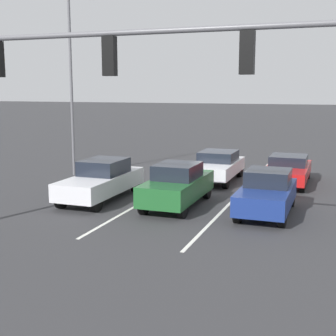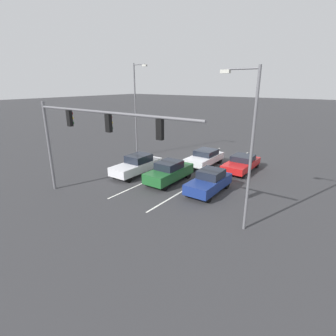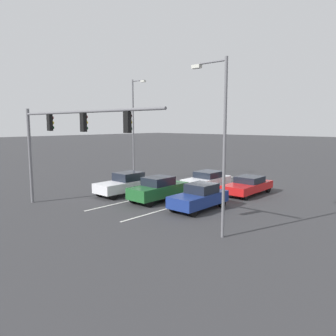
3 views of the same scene
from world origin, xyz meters
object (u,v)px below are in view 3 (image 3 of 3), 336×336
street_lamp_right_shoulder (134,125)px  car_navy_leftlane_front (199,197)px  traffic_signal_gantry (63,132)px  car_white_midlane_second (207,180)px  car_silver_rightlane_front (126,183)px  car_red_leftlane_second (248,185)px  street_lamp_left_shoulder (221,136)px  car_darkgreen_midlane_front (158,189)px

street_lamp_right_shoulder → car_navy_leftlane_front: bearing=157.6°
car_navy_leftlane_front → traffic_signal_gantry: bearing=48.5°
car_navy_leftlane_front → street_lamp_right_shoulder: (10.33, -4.27, 4.29)m
traffic_signal_gantry → car_white_midlane_second: bearing=-100.2°
car_silver_rightlane_front → car_red_leftlane_second: car_silver_rightlane_front is taller
car_silver_rightlane_front → street_lamp_right_shoulder: (3.78, -4.32, 4.26)m
car_red_leftlane_second → car_white_midlane_second: bearing=8.8°
car_silver_rightlane_front → traffic_signal_gantry: bearing=103.5°
car_navy_leftlane_front → street_lamp_right_shoulder: street_lamp_right_shoulder is taller
car_white_midlane_second → car_red_leftlane_second: size_ratio=0.95×
car_red_leftlane_second → traffic_signal_gantry: (5.27, 11.65, 3.98)m
car_red_leftlane_second → street_lamp_left_shoulder: street_lamp_left_shoulder is taller
car_darkgreen_midlane_front → traffic_signal_gantry: bearing=72.7°
car_silver_rightlane_front → street_lamp_right_shoulder: bearing=-48.8°
traffic_signal_gantry → car_red_leftlane_second: bearing=-114.4°
traffic_signal_gantry → car_silver_rightlane_front: bearing=-76.5°
car_navy_leftlane_front → car_silver_rightlane_front: bearing=0.4°
traffic_signal_gantry → street_lamp_right_shoulder: size_ratio=1.33×
car_darkgreen_midlane_front → car_white_midlane_second: (-0.19, -5.33, -0.06)m
car_red_leftlane_second → street_lamp_right_shoulder: bearing=8.4°
car_white_midlane_second → street_lamp_left_shoulder: size_ratio=0.54×
car_silver_rightlane_front → street_lamp_left_shoulder: size_ratio=0.59×
car_darkgreen_midlane_front → street_lamp_right_shoulder: 9.22m
street_lamp_right_shoulder → street_lamp_left_shoulder: bearing=151.5°
car_darkgreen_midlane_front → street_lamp_right_shoulder: bearing=-31.6°
street_lamp_right_shoulder → street_lamp_left_shoulder: street_lamp_right_shoulder is taller
car_white_midlane_second → street_lamp_right_shoulder: (7.17, 1.04, 4.31)m
car_white_midlane_second → traffic_signal_gantry: 11.97m
car_white_midlane_second → street_lamp_right_shoulder: 8.43m
car_white_midlane_second → traffic_signal_gantry: size_ratio=0.36×
car_darkgreen_midlane_front → car_red_leftlane_second: bearing=-120.7°
car_navy_leftlane_front → car_red_leftlane_second: car_navy_leftlane_front is taller
car_red_leftlane_second → traffic_signal_gantry: 13.39m
car_red_leftlane_second → street_lamp_right_shoulder: 11.43m
car_white_midlane_second → street_lamp_left_shoulder: bearing=127.9°
street_lamp_right_shoulder → car_red_leftlane_second: bearing=-171.6°
traffic_signal_gantry → street_lamp_right_shoulder: street_lamp_right_shoulder is taller
car_white_midlane_second → traffic_signal_gantry: (2.00, 11.14, 3.90)m
car_silver_rightlane_front → car_darkgreen_midlane_front: (-3.20, -0.03, 0.02)m
car_navy_leftlane_front → car_silver_rightlane_front: 6.55m
car_darkgreen_midlane_front → car_white_midlane_second: car_darkgreen_midlane_front is taller
traffic_signal_gantry → street_lamp_right_shoulder: bearing=-62.9°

